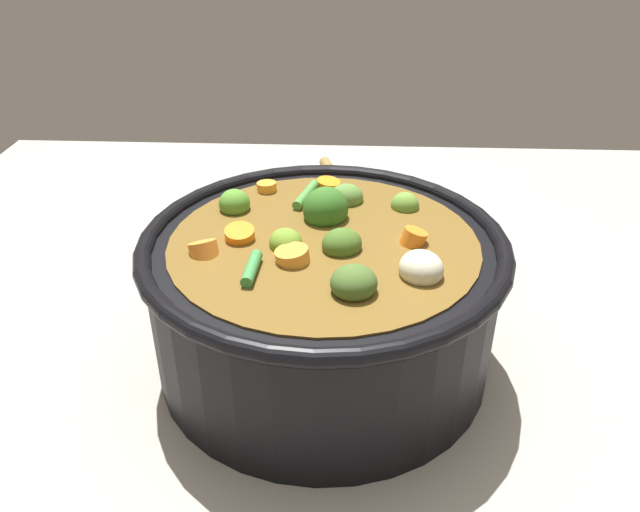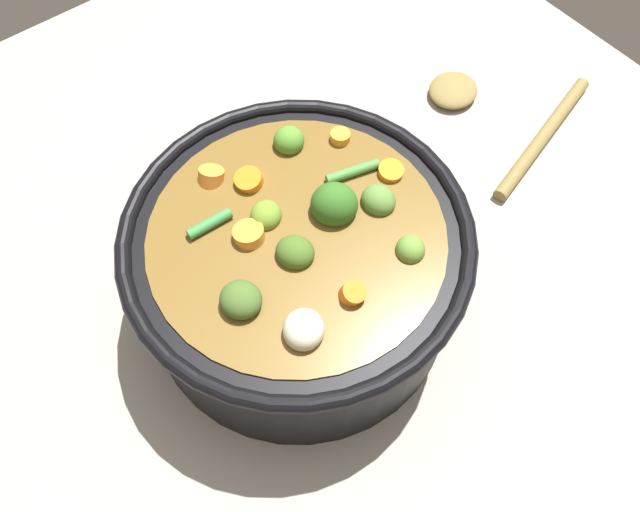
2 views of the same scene
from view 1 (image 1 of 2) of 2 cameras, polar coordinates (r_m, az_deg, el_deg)
ground_plane at (r=0.60m, az=0.30°, el=-9.15°), size 1.10×1.10×0.00m
cooking_pot at (r=0.56m, az=0.32°, el=-3.67°), size 0.31×0.31×0.15m
wooden_spoon at (r=0.88m, az=-2.32°, el=5.62°), size 0.21×0.19×0.02m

